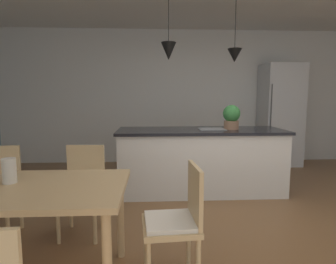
# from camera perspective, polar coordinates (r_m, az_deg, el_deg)

# --- Properties ---
(ground_plane) EXTENTS (10.00, 8.40, 0.04)m
(ground_plane) POSITION_cam_1_polar(r_m,az_deg,el_deg) (3.18, 15.22, -18.92)
(ground_plane) COLOR brown
(wall_back_kitchen) EXTENTS (10.00, 0.12, 2.70)m
(wall_back_kitchen) POSITION_cam_1_polar(r_m,az_deg,el_deg) (6.04, 5.93, 6.95)
(wall_back_kitchen) COLOR silver
(wall_back_kitchen) RESTS_ON ground_plane
(chair_far_right) EXTENTS (0.42, 0.42, 0.87)m
(chair_far_right) POSITION_cam_1_polar(r_m,az_deg,el_deg) (2.99, -16.65, -10.44)
(chair_far_right) COLOR tan
(chair_far_right) RESTS_ON ground_plane
(chair_kitchen_end) EXTENTS (0.43, 0.43, 0.87)m
(chair_kitchen_end) POSITION_cam_1_polar(r_m,az_deg,el_deg) (2.17, 1.85, -17.04)
(chair_kitchen_end) COLOR tan
(chair_kitchen_end) RESTS_ON ground_plane
(kitchen_island) EXTENTS (2.33, 0.83, 0.91)m
(kitchen_island) POSITION_cam_1_polar(r_m,az_deg,el_deg) (4.12, 6.46, -5.55)
(kitchen_island) COLOR silver
(kitchen_island) RESTS_ON ground_plane
(refrigerator) EXTENTS (0.74, 0.67, 1.99)m
(refrigerator) POSITION_cam_1_polar(r_m,az_deg,el_deg) (6.12, 21.44, 3.17)
(refrigerator) COLOR silver
(refrigerator) RESTS_ON ground_plane
(pendant_over_island_main) EXTENTS (0.21, 0.21, 0.85)m
(pendant_over_island_main) POSITION_cam_1_polar(r_m,az_deg,el_deg) (4.02, 0.12, 15.82)
(pendant_over_island_main) COLOR black
(pendant_over_island_aux) EXTENTS (0.20, 0.20, 0.87)m
(pendant_over_island_aux) POSITION_cam_1_polar(r_m,az_deg,el_deg) (4.16, 13.14, 14.68)
(pendant_over_island_aux) COLOR black
(potted_plant_on_island) EXTENTS (0.24, 0.24, 0.34)m
(potted_plant_on_island) POSITION_cam_1_polar(r_m,az_deg,el_deg) (4.13, 12.56, 3.02)
(potted_plant_on_island) COLOR #8C664C
(potted_plant_on_island) RESTS_ON kitchen_island
(vase_on_dining_table) EXTENTS (0.10, 0.10, 0.18)m
(vase_on_dining_table) POSITION_cam_1_polar(r_m,az_deg,el_deg) (2.35, -29.11, -6.76)
(vase_on_dining_table) COLOR silver
(vase_on_dining_table) RESTS_ON dining_table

